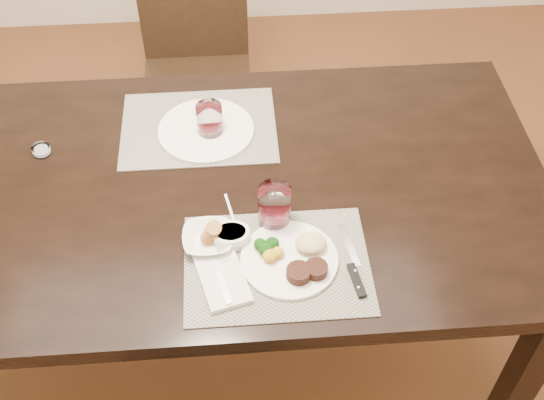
{
  "coord_description": "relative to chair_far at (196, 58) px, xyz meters",
  "views": [
    {
      "loc": [
        0.13,
        -1.31,
        2.11
      ],
      "look_at": [
        0.22,
        -0.13,
        0.82
      ],
      "focal_mm": 45.0,
      "sensor_mm": 36.0,
      "label": 1
    }
  ],
  "objects": [
    {
      "name": "ground_plane",
      "position": [
        0.0,
        -0.93,
        -0.5
      ],
      "size": [
        4.5,
        4.5,
        0.0
      ],
      "primitive_type": "plane",
      "color": "#4D2F18",
      "rests_on": "ground"
    },
    {
      "name": "chair_far",
      "position": [
        0.0,
        0.0,
        0.0
      ],
      "size": [
        0.42,
        0.42,
        0.9
      ],
      "color": "black",
      "rests_on": "ground"
    },
    {
      "name": "far_plate",
      "position": [
        0.05,
        -0.72,
        0.26
      ],
      "size": [
        0.28,
        0.28,
        0.01
      ],
      "primitive_type": "cylinder",
      "color": "white",
      "rests_on": "placemat_far"
    },
    {
      "name": "placemat_far",
      "position": [
        0.03,
        -0.69,
        0.25
      ],
      "size": [
        0.46,
        0.34,
        0.0
      ],
      "primitive_type": "cube",
      "color": "slate",
      "rests_on": "dining_table"
    },
    {
      "name": "dining_table",
      "position": [
        0.0,
        -0.93,
        0.16
      ],
      "size": [
        2.0,
        1.0,
        0.75
      ],
      "color": "black",
      "rests_on": "ground"
    },
    {
      "name": "napkin_fork",
      "position": [
        0.08,
        -1.25,
        0.26
      ],
      "size": [
        0.15,
        0.21,
        0.02
      ],
      "rotation": [
        0.0,
        0.0,
        0.26
      ],
      "color": "white",
      "rests_on": "placemat_near"
    },
    {
      "name": "wine_glass_near",
      "position": [
        0.22,
        -1.08,
        0.3
      ],
      "size": [
        0.09,
        0.09,
        0.12
      ],
      "rotation": [
        0.0,
        0.0,
        0.43
      ],
      "color": "white",
      "rests_on": "placemat_near"
    },
    {
      "name": "steak_knife",
      "position": [
        0.41,
        -1.26,
        0.26
      ],
      "size": [
        0.04,
        0.23,
        0.01
      ],
      "rotation": [
        0.0,
        0.0,
        0.15
      ],
      "color": "white",
      "rests_on": "placemat_near"
    },
    {
      "name": "wine_glass_far",
      "position": [
        0.06,
        -0.73,
        0.3
      ],
      "size": [
        0.08,
        0.08,
        0.1
      ],
      "rotation": [
        0.0,
        0.0,
        -0.07
      ],
      "color": "white",
      "rests_on": "placemat_far"
    },
    {
      "name": "salt_cellar",
      "position": [
        -0.42,
        -0.77,
        0.26
      ],
      "size": [
        0.05,
        0.05,
        0.02
      ],
      "rotation": [
        0.0,
        0.0,
        -0.1
      ],
      "color": "white",
      "rests_on": "dining_table"
    },
    {
      "name": "placemat_near",
      "position": [
        0.22,
        -1.22,
        0.25
      ],
      "size": [
        0.46,
        0.34,
        0.0
      ],
      "primitive_type": "cube",
      "color": "slate",
      "rests_on": "dining_table"
    },
    {
      "name": "sauce_ramekin",
      "position": [
        0.11,
        -1.14,
        0.27
      ],
      "size": [
        0.1,
        0.14,
        0.08
      ],
      "rotation": [
        0.0,
        0.0,
        0.31
      ],
      "color": "white",
      "rests_on": "placemat_near"
    },
    {
      "name": "dinner_plate",
      "position": [
        0.26,
        -1.21,
        0.26
      ],
      "size": [
        0.24,
        0.24,
        0.04
      ],
      "rotation": [
        0.0,
        0.0,
        0.14
      ],
      "color": "white",
      "rests_on": "placemat_near"
    },
    {
      "name": "cracker_bowl",
      "position": [
        0.05,
        -1.14,
        0.27
      ],
      "size": [
        0.13,
        0.13,
        0.06
      ],
      "rotation": [
        0.0,
        0.0,
        0.01
      ],
      "color": "white",
      "rests_on": "placemat_near"
    }
  ]
}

